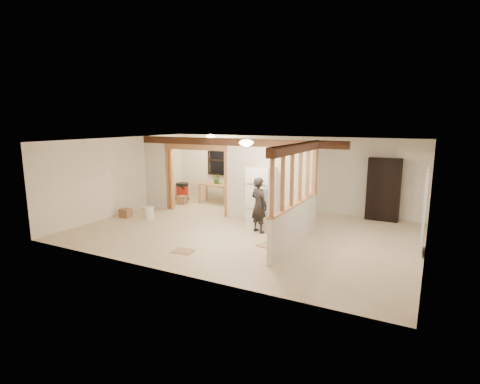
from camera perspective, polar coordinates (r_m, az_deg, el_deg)
The scene contains 30 objects.
floor at distance 10.45m, azimuth 0.68°, elevation -6.02°, with size 9.00×6.50×0.01m, color beige.
ceiling at distance 10.01m, azimuth 0.71°, elevation 7.83°, with size 9.00×6.50×0.01m, color white.
wall_back at distance 13.10m, azimuth 7.16°, elevation 2.96°, with size 9.00×0.01×2.50m, color silver.
wall_front at distance 7.47m, azimuth -10.71°, elevation -3.09°, with size 9.00×0.01×2.50m, color silver.
wall_left at distance 12.81m, azimuth -17.57°, elevation 2.36°, with size 0.01×6.50×2.50m, color silver.
wall_right at distance 9.09m, azimuth 26.89°, elevation -1.60°, with size 0.01×6.50×2.50m, color silver.
partition_left_stub at distance 13.38m, azimuth -12.57°, elevation 2.95°, with size 0.90×0.12×2.50m, color silver.
partition_center at distance 11.14m, azimuth 4.41°, elevation 1.64°, with size 2.80×0.12×2.50m, color silver.
doorway_frame at distance 12.41m, azimuth -6.70°, elevation 1.83°, with size 2.46×0.14×2.20m, color #B2794B.
header_beam_back at distance 11.55m, azimuth -1.03°, elevation 7.63°, with size 7.00×0.18×0.22m, color #4A2919.
header_beam_right at distance 9.03m, azimuth 8.69°, elevation 6.62°, with size 0.18×3.30×0.22m, color #4A2919.
pony_wall at distance 9.35m, azimuth 8.36°, elevation -4.94°, with size 0.12×3.20×1.00m, color silver.
stud_partition at distance 9.11m, azimuth 8.56°, elevation 2.10°, with size 0.14×3.20×1.32m, color #B2794B.
window_back at distance 14.11m, azimuth -2.90°, elevation 4.81°, with size 1.12×0.10×1.10m, color black.
french_door at distance 9.53m, azimuth 26.33°, elevation -2.56°, with size 0.12×0.86×2.00m, color white.
ceiling_dome_main at distance 9.43m, azimuth 0.96°, elevation 7.53°, with size 0.36×0.36×0.16m, color #FFEABF.
ceiling_dome_util at distance 13.25m, azimuth -4.49°, elevation 8.44°, with size 0.32×0.32×0.14m, color #FFEABF.
hanging_bulb at distance 12.41m, azimuth -4.22°, elevation 6.90°, with size 0.07×0.07×0.07m, color #FFD88C.
refrigerator at distance 10.87m, azimuth 3.26°, elevation -0.66°, with size 0.71×0.69×1.72m, color white.
woman at distance 10.19m, azimuth 2.89°, elevation -2.00°, with size 0.56×0.37×1.53m, color black.
work_table at distance 13.88m, azimuth -3.78°, elevation -0.25°, with size 1.16×0.58×0.73m, color #B2794B.
potted_plant at distance 13.81m, azimuth -3.53°, elevation 2.04°, with size 0.35×0.30×0.38m, color #245E27.
shop_vac at distance 14.57m, azimuth -8.78°, elevation 0.10°, with size 0.53×0.53×0.69m, color maroon.
bookshelf at distance 12.18m, azimuth 21.02°, elevation 0.35°, with size 0.96×0.32×1.92m, color black.
bucket at distance 12.07m, azimuth -13.71°, elevation -3.08°, with size 0.29×0.29×0.37m, color silver.
box_util_a at distance 12.54m, azimuth -0.55°, elevation -2.37°, with size 0.38×0.32×0.32m, color #8F6245.
box_util_b at distance 13.94m, azimuth -8.80°, elevation -1.21°, with size 0.32×0.32×0.30m, color #8F6245.
box_front at distance 12.45m, azimuth -17.03°, elevation -3.08°, with size 0.33×0.27×0.27m, color #8F6245.
floor_panel_near at distance 9.31m, azimuth 4.90°, elevation -8.08°, with size 0.56×0.56×0.02m, color #A8805D.
floor_panel_far at distance 8.98m, azimuth -8.62°, elevation -8.90°, with size 0.48×0.38×0.02m, color #A8805D.
Camera 1 is at (4.53, -8.91, 3.02)m, focal length 28.00 mm.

